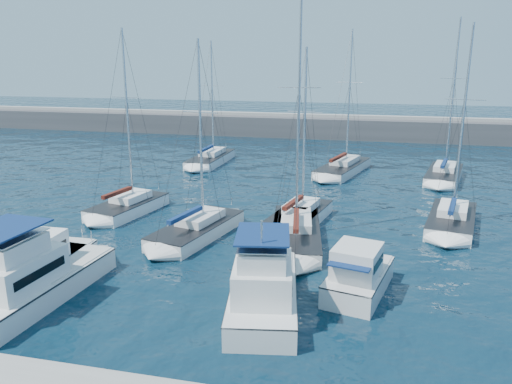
% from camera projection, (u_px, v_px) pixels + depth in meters
% --- Properties ---
extents(ground, '(220.00, 220.00, 0.00)m').
position_uv_depth(ground, '(222.00, 278.00, 27.99)').
color(ground, black).
rests_on(ground, ground).
extents(breakwater, '(160.00, 6.00, 4.45)m').
position_uv_depth(breakwater, '(319.00, 130.00, 76.59)').
color(breakwater, '#424244').
rests_on(breakwater, ground).
extents(motor_yacht_port_outer, '(2.48, 6.58, 3.20)m').
position_uv_depth(motor_yacht_port_outer, '(45.00, 265.00, 27.44)').
color(motor_yacht_port_outer, white).
rests_on(motor_yacht_port_outer, ground).
extents(motor_yacht_port_inner, '(4.57, 9.48, 4.69)m').
position_uv_depth(motor_yacht_port_inner, '(26.00, 280.00, 25.08)').
color(motor_yacht_port_inner, silver).
rests_on(motor_yacht_port_inner, ground).
extents(motor_yacht_stbd_inner, '(4.56, 8.77, 4.69)m').
position_uv_depth(motor_yacht_stbd_inner, '(263.00, 289.00, 24.17)').
color(motor_yacht_stbd_inner, silver).
rests_on(motor_yacht_stbd_inner, ground).
extents(motor_yacht_stbd_outer, '(3.76, 5.88, 3.20)m').
position_uv_depth(motor_yacht_stbd_outer, '(358.00, 277.00, 25.93)').
color(motor_yacht_stbd_outer, silver).
rests_on(motor_yacht_stbd_outer, ground).
extents(sailboat_mid_a, '(4.43, 7.46, 14.39)m').
position_uv_depth(sailboat_mid_a, '(128.00, 206.00, 39.46)').
color(sailboat_mid_a, white).
rests_on(sailboat_mid_a, ground).
extents(sailboat_mid_b, '(4.87, 8.64, 13.48)m').
position_uv_depth(sailboat_mid_b, '(197.00, 229.00, 34.31)').
color(sailboat_mid_b, silver).
rests_on(sailboat_mid_b, ground).
extents(sailboat_mid_c, '(4.48, 8.09, 13.01)m').
position_uv_depth(sailboat_mid_c, '(299.00, 217.00, 37.02)').
color(sailboat_mid_c, white).
rests_on(sailboat_mid_c, ground).
extents(sailboat_mid_d, '(4.48, 10.04, 16.19)m').
position_uv_depth(sailboat_mid_d, '(296.00, 233.00, 33.66)').
color(sailboat_mid_d, silver).
rests_on(sailboat_mid_d, ground).
extents(sailboat_mid_e, '(4.64, 8.53, 14.57)m').
position_uv_depth(sailboat_mid_e, '(452.00, 220.00, 36.24)').
color(sailboat_mid_e, white).
rests_on(sailboat_mid_e, ground).
extents(sailboat_back_a, '(3.44, 9.30, 14.02)m').
position_uv_depth(sailboat_back_a, '(211.00, 159.00, 57.74)').
color(sailboat_back_a, white).
rests_on(sailboat_back_a, ground).
extents(sailboat_back_b, '(5.75, 10.27, 15.01)m').
position_uv_depth(sailboat_back_b, '(343.00, 168.00, 53.07)').
color(sailboat_back_b, silver).
rests_on(sailboat_back_b, ground).
extents(sailboat_back_c, '(4.83, 9.07, 15.94)m').
position_uv_depth(sailboat_back_c, '(444.00, 174.00, 50.07)').
color(sailboat_back_c, white).
rests_on(sailboat_back_c, ground).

